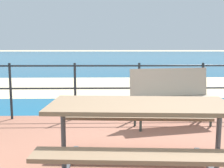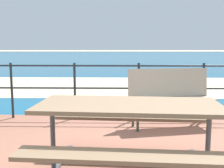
# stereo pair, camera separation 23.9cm
# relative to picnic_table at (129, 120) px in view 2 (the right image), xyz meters

# --- Properties ---
(sea_water) EXTENTS (90.00, 90.00, 0.01)m
(sea_water) POSITION_rel_picnic_table_xyz_m (-0.32, 39.89, -0.66)
(sea_water) COLOR #145B84
(sea_water) RESTS_ON ground
(beach_strip) EXTENTS (54.01, 5.07, 0.01)m
(beach_strip) POSITION_rel_picnic_table_xyz_m (-0.32, 6.99, -0.66)
(beach_strip) COLOR beige
(beach_strip) RESTS_ON ground
(picnic_table) EXTENTS (1.90, 1.58, 0.77)m
(picnic_table) POSITION_rel_picnic_table_xyz_m (0.00, 0.00, 0.00)
(picnic_table) COLOR #7A6047
(picnic_table) RESTS_ON patio_paving
(park_bench) EXTENTS (1.46, 0.68, 0.97)m
(park_bench) POSITION_rel_picnic_table_xyz_m (0.77, 1.83, -0.03)
(park_bench) COLOR tan
(park_bench) RESTS_ON patio_paving
(railing_fence) EXTENTS (5.94, 0.04, 1.04)m
(railing_fence) POSITION_rel_picnic_table_xyz_m (-0.32, 2.27, 0.05)
(railing_fence) COLOR #1E2328
(railing_fence) RESTS_ON patio_paving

